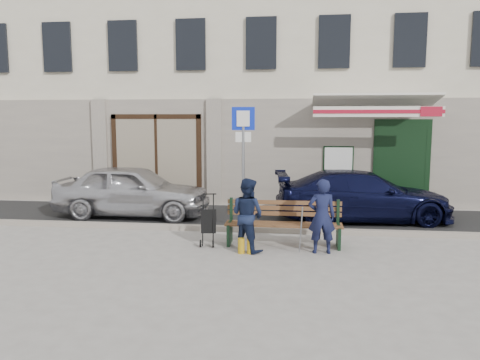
% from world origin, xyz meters
% --- Properties ---
extents(ground, '(80.00, 80.00, 0.00)m').
position_xyz_m(ground, '(0.00, 0.00, 0.00)').
color(ground, '#9E9991').
rests_on(ground, ground).
extents(asphalt_lane, '(60.00, 3.20, 0.01)m').
position_xyz_m(asphalt_lane, '(0.00, 3.10, 0.01)').
color(asphalt_lane, '#282828').
rests_on(asphalt_lane, ground).
extents(curb, '(60.00, 0.18, 0.12)m').
position_xyz_m(curb, '(0.00, 1.50, 0.06)').
color(curb, '#9E9384').
rests_on(curb, ground).
extents(building, '(20.00, 8.27, 10.00)m').
position_xyz_m(building, '(0.01, 8.45, 4.97)').
color(building, beige).
rests_on(building, ground).
extents(car_silver, '(4.14, 1.69, 1.41)m').
position_xyz_m(car_silver, '(-3.27, 2.87, 0.70)').
color(car_silver, silver).
rests_on(car_silver, ground).
extents(car_navy, '(4.62, 2.24, 1.30)m').
position_xyz_m(car_navy, '(2.78, 3.05, 0.65)').
color(car_navy, black).
rests_on(car_navy, ground).
extents(parking_sign, '(0.53, 0.08, 2.88)m').
position_xyz_m(parking_sign, '(-0.16, 1.79, 1.95)').
color(parking_sign, gray).
rests_on(parking_sign, ground).
extents(bench, '(2.40, 1.17, 0.98)m').
position_xyz_m(bench, '(0.78, 0.40, 0.46)').
color(bench, brown).
rests_on(bench, ground).
extents(man, '(0.57, 0.41, 1.47)m').
position_xyz_m(man, '(1.58, -0.05, 0.73)').
color(man, '#151A3A').
rests_on(man, ground).
extents(woman, '(0.89, 0.85, 1.46)m').
position_xyz_m(woman, '(0.13, -0.07, 0.73)').
color(woman, '#141D39').
rests_on(woman, ground).
extents(stroller, '(0.34, 0.46, 1.06)m').
position_xyz_m(stroller, '(-0.72, 0.28, 0.47)').
color(stroller, black).
rests_on(stroller, ground).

